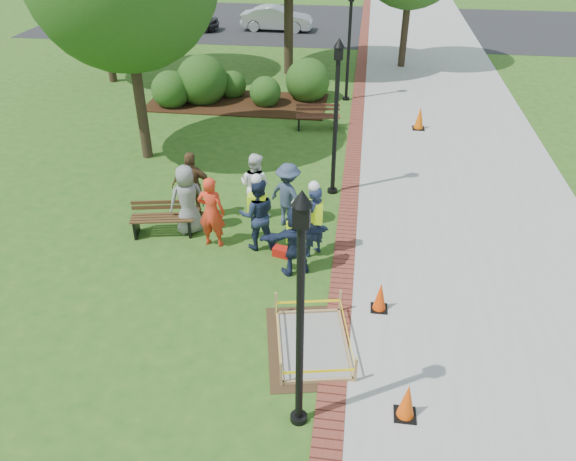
# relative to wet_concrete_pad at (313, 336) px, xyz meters

# --- Properties ---
(ground) EXTENTS (100.00, 100.00, 0.00)m
(ground) POSITION_rel_wet_concrete_pad_xyz_m (-1.31, 1.25, -0.23)
(ground) COLOR #285116
(ground) RESTS_ON ground
(sidewalk) EXTENTS (6.00, 60.00, 0.02)m
(sidewalk) POSITION_rel_wet_concrete_pad_xyz_m (3.69, 11.25, -0.22)
(sidewalk) COLOR #9E9E99
(sidewalk) RESTS_ON ground
(brick_edging) EXTENTS (0.50, 60.00, 0.03)m
(brick_edging) POSITION_rel_wet_concrete_pad_xyz_m (0.44, 11.25, -0.22)
(brick_edging) COLOR maroon
(brick_edging) RESTS_ON ground
(mulch_bed) EXTENTS (7.00, 3.00, 0.05)m
(mulch_bed) POSITION_rel_wet_concrete_pad_xyz_m (-4.31, 13.25, -0.21)
(mulch_bed) COLOR #381E0F
(mulch_bed) RESTS_ON ground
(parking_lot) EXTENTS (36.00, 12.00, 0.01)m
(parking_lot) POSITION_rel_wet_concrete_pad_xyz_m (-1.31, 28.25, -0.23)
(parking_lot) COLOR black
(parking_lot) RESTS_ON ground
(wet_concrete_pad) EXTENTS (2.12, 2.59, 0.55)m
(wet_concrete_pad) POSITION_rel_wet_concrete_pad_xyz_m (0.00, 0.00, 0.00)
(wet_concrete_pad) COLOR #47331E
(wet_concrete_pad) RESTS_ON ground
(bench_near) EXTENTS (1.60, 0.79, 0.83)m
(bench_near) POSITION_rel_wet_concrete_pad_xyz_m (-4.07, 3.46, 0.03)
(bench_near) COLOR #4C321A
(bench_near) RESTS_ON ground
(bench_far) EXTENTS (1.60, 0.70, 0.84)m
(bench_far) POSITION_rel_wet_concrete_pad_xyz_m (-0.91, 10.98, 0.03)
(bench_far) COLOR #5B2E1F
(bench_far) RESTS_ON ground
(cone_front) EXTENTS (0.37, 0.37, 0.72)m
(cone_front) POSITION_rel_wet_concrete_pad_xyz_m (1.67, -1.44, 0.11)
(cone_front) COLOR black
(cone_front) RESTS_ON ground
(cone_back) EXTENTS (0.34, 0.34, 0.68)m
(cone_back) POSITION_rel_wet_concrete_pad_xyz_m (1.25, 1.24, 0.09)
(cone_back) COLOR black
(cone_back) RESTS_ON ground
(cone_far) EXTENTS (0.42, 0.42, 0.83)m
(cone_far) POSITION_rel_wet_concrete_pad_xyz_m (2.65, 11.41, 0.16)
(cone_far) COLOR black
(cone_far) RESTS_ON ground
(toolbox) EXTENTS (0.49, 0.35, 0.22)m
(toolbox) POSITION_rel_wet_concrete_pad_xyz_m (-1.00, 2.90, -0.12)
(toolbox) COLOR #B8150E
(toolbox) RESTS_ON ground
(lamp_near) EXTENTS (0.28, 0.28, 4.26)m
(lamp_near) POSITION_rel_wet_concrete_pad_xyz_m (-0.06, -1.75, 2.25)
(lamp_near) COLOR black
(lamp_near) RESTS_ON ground
(lamp_mid) EXTENTS (0.28, 0.28, 4.26)m
(lamp_mid) POSITION_rel_wet_concrete_pad_xyz_m (-0.06, 6.25, 2.25)
(lamp_mid) COLOR black
(lamp_mid) RESTS_ON ground
(lamp_far) EXTENTS (0.28, 0.28, 4.26)m
(lamp_far) POSITION_rel_wet_concrete_pad_xyz_m (-0.06, 14.25, 2.25)
(lamp_far) COLOR black
(lamp_far) RESTS_ON ground
(shrub_a) EXTENTS (1.48, 1.48, 1.48)m
(shrub_a) POSITION_rel_wet_concrete_pad_xyz_m (-6.79, 12.61, -0.23)
(shrub_a) COLOR #1B4714
(shrub_a) RESTS_ON ground
(shrub_b) EXTENTS (1.99, 1.99, 1.99)m
(shrub_b) POSITION_rel_wet_concrete_pad_xyz_m (-5.70, 13.26, -0.23)
(shrub_b) COLOR #1B4714
(shrub_b) RESTS_ON ground
(shrub_c) EXTENTS (1.22, 1.22, 1.22)m
(shrub_c) POSITION_rel_wet_concrete_pad_xyz_m (-3.17, 13.19, -0.23)
(shrub_c) COLOR #1B4714
(shrub_c) RESTS_ON ground
(shrub_d) EXTENTS (1.76, 1.76, 1.76)m
(shrub_d) POSITION_rel_wet_concrete_pad_xyz_m (-1.61, 14.14, -0.23)
(shrub_d) COLOR #1B4714
(shrub_d) RESTS_ON ground
(shrub_e) EXTENTS (1.12, 1.12, 1.12)m
(shrub_e) POSITION_rel_wet_concrete_pad_xyz_m (-4.67, 14.02, -0.23)
(shrub_e) COLOR #1B4714
(shrub_e) RESTS_ON ground
(casual_person_a) EXTENTS (0.68, 0.61, 1.78)m
(casual_person_a) POSITION_rel_wet_concrete_pad_xyz_m (-3.46, 3.69, 0.66)
(casual_person_a) COLOR gray
(casual_person_a) RESTS_ON ground
(casual_person_b) EXTENTS (0.61, 0.42, 1.80)m
(casual_person_b) POSITION_rel_wet_concrete_pad_xyz_m (-2.73, 3.18, 0.66)
(casual_person_b) COLOR red
(casual_person_b) RESTS_ON ground
(casual_person_c) EXTENTS (0.64, 0.52, 1.73)m
(casual_person_c) POSITION_rel_wet_concrete_pad_xyz_m (-1.97, 4.74, 0.63)
(casual_person_c) COLOR white
(casual_person_c) RESTS_ON ground
(casual_person_d) EXTENTS (0.61, 0.40, 1.86)m
(casual_person_d) POSITION_rel_wet_concrete_pad_xyz_m (-3.49, 4.31, 0.69)
(casual_person_d) COLOR brown
(casual_person_d) RESTS_ON ground
(casual_person_e) EXTENTS (0.65, 0.59, 1.70)m
(casual_person_e) POSITION_rel_wet_concrete_pad_xyz_m (-1.06, 4.32, 0.62)
(casual_person_e) COLOR #323F59
(casual_person_e) RESTS_ON ground
(hivis_worker_a) EXTENTS (0.64, 0.55, 1.86)m
(hivis_worker_a) POSITION_rel_wet_concrete_pad_xyz_m (-0.60, 2.33, 0.69)
(hivis_worker_a) COLOR #1A1F45
(hivis_worker_a) RESTS_ON ground
(hivis_worker_b) EXTENTS (0.64, 0.67, 1.92)m
(hivis_worker_b) POSITION_rel_wet_concrete_pad_xyz_m (-0.32, 3.09, 0.71)
(hivis_worker_b) COLOR #191F42
(hivis_worker_b) RESTS_ON ground
(hivis_worker_c) EXTENTS (0.64, 0.49, 1.94)m
(hivis_worker_c) POSITION_rel_wet_concrete_pad_xyz_m (-1.63, 3.22, 0.73)
(hivis_worker_c) COLOR #181A3F
(hivis_worker_c) RESTS_ON ground
(parked_car_a) EXTENTS (1.96, 4.45, 1.45)m
(parked_car_a) POSITION_rel_wet_concrete_pad_xyz_m (-10.00, 25.43, -0.23)
(parked_car_a) COLOR #252528
(parked_car_a) RESTS_ON ground
(parked_car_b) EXTENTS (2.07, 4.57, 1.48)m
(parked_car_b) POSITION_rel_wet_concrete_pad_xyz_m (-4.69, 26.06, -0.23)
(parked_car_b) COLOR #B6B7BB
(parked_car_b) RESTS_ON ground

